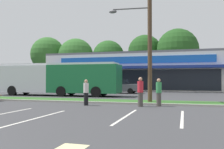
{
  "coord_description": "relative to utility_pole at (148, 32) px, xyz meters",
  "views": [
    {
      "loc": [
        6.6,
        -3.46,
        1.69
      ],
      "look_at": [
        0.31,
        18.1,
        2.09
      ],
      "focal_mm": 39.83,
      "sensor_mm": 36.0,
      "label": 1
    }
  ],
  "objects": [
    {
      "name": "car_1",
      "position": [
        -10.23,
        11.05,
        -4.15
      ],
      "size": [
        4.79,
        1.98,
        1.56
      ],
      "rotation": [
        0.0,
        0.0,
        3.14
      ],
      "color": "#0C3F1E",
      "rests_on": "ground_plane"
    },
    {
      "name": "tree_left",
      "position": [
        -18.8,
        29.31,
        1.4
      ],
      "size": [
        7.17,
        7.17,
        9.95
      ],
      "color": "#473323",
      "rests_on": "ground_plane"
    },
    {
      "name": "pedestrian_mid",
      "position": [
        0.92,
        -1.65,
        -4.09
      ],
      "size": [
        0.35,
        0.35,
        1.72
      ],
      "rotation": [
        0.0,
        0.0,
        3.07
      ],
      "color": "#47423D",
      "rests_on": "ground_plane"
    },
    {
      "name": "car_2",
      "position": [
        -4.84,
        11.27,
        -4.13
      ],
      "size": [
        4.39,
        2.0,
        1.63
      ],
      "color": "#515459",
      "rests_on": "ground_plane"
    },
    {
      "name": "storefront_building",
      "position": [
        -4.44,
        22.73,
        -2.17
      ],
      "size": [
        26.94,
        14.25,
        5.56
      ],
      "color": "silver",
      "rests_on": "ground_plane"
    },
    {
      "name": "grass_median",
      "position": [
        -4.16,
        0.28,
        -4.89
      ],
      "size": [
        56.0,
        2.2,
        0.12
      ],
      "primitive_type": "cube",
      "color": "#2D5B23",
      "rests_on": "ground_plane"
    },
    {
      "name": "parking_stripe_1",
      "position": [
        -6.01,
        -7.17,
        -4.95
      ],
      "size": [
        0.12,
        4.8,
        0.01
      ],
      "primitive_type": "cube",
      "color": "silver",
      "rests_on": "ground_plane"
    },
    {
      "name": "tree_mid_right",
      "position": [
        1.31,
        28.48,
        2.0
      ],
      "size": [
        7.38,
        7.38,
        10.66
      ],
      "color": "#473323",
      "rests_on": "ground_plane"
    },
    {
      "name": "parking_stripe_4",
      "position": [
        2.34,
        -5.99,
        -4.95
      ],
      "size": [
        0.12,
        4.8,
        0.01
      ],
      "primitive_type": "cube",
      "color": "silver",
      "rests_on": "ground_plane"
    },
    {
      "name": "tree_mid_left",
      "position": [
        -12.21,
        30.4,
        1.29
      ],
      "size": [
        6.35,
        6.35,
        9.44
      ],
      "color": "#473323",
      "rests_on": "ground_plane"
    },
    {
      "name": "tree_mid",
      "position": [
        -4.9,
        30.78,
        2.04
      ],
      "size": [
        6.51,
        6.51,
        10.27
      ],
      "color": "#473323",
      "rests_on": "ground_plane"
    },
    {
      "name": "pedestrian_by_pole",
      "position": [
        -3.6,
        -2.39,
        -4.12
      ],
      "size": [
        0.33,
        0.33,
        1.65
      ],
      "rotation": [
        0.0,
        0.0,
        4.25
      ],
      "color": "black",
      "rests_on": "ground_plane"
    },
    {
      "name": "parking_stripe_3",
      "position": [
        -0.1,
        -6.22,
        -4.95
      ],
      "size": [
        0.12,
        4.8,
        0.01
      ],
      "primitive_type": "cube",
      "color": "silver",
      "rests_on": "ground_plane"
    },
    {
      "name": "pedestrian_near_bench",
      "position": [
        -0.14,
        -2.14,
        -4.05
      ],
      "size": [
        0.36,
        0.36,
        1.79
      ],
      "rotation": [
        0.0,
        0.0,
        5.72
      ],
      "color": "#47423D",
      "rests_on": "ground_plane"
    },
    {
      "name": "tree_far_left",
      "position": [
        -25.56,
        29.75,
        2.04
      ],
      "size": [
        7.22,
        7.22,
        10.61
      ],
      "color": "#473323",
      "rests_on": "ground_plane"
    },
    {
      "name": "utility_pole",
      "position": [
        0.0,
        0.0,
        0.0
      ],
      "size": [
        3.05,
        2.4,
        9.23
      ],
      "color": "#4C3826",
      "rests_on": "ground_plane"
    },
    {
      "name": "city_bus",
      "position": [
        -9.85,
        5.39,
        -3.19
      ],
      "size": [
        12.85,
        2.91,
        3.25
      ],
      "rotation": [
        0.0,
        0.0,
        3.16
      ],
      "color": "#196638",
      "rests_on": "ground_plane"
    },
    {
      "name": "parking_stripe_2",
      "position": [
        -3.67,
        -7.68,
        -4.95
      ],
      "size": [
        0.12,
        4.8,
        0.01
      ],
      "primitive_type": "cube",
      "color": "silver",
      "rests_on": "ground_plane"
    },
    {
      "name": "curb_lip",
      "position": [
        -4.16,
        -0.94,
        -4.89
      ],
      "size": [
        56.0,
        0.24,
        0.12
      ],
      "primitive_type": "cube",
      "color": "#99968C",
      "rests_on": "ground_plane"
    }
  ]
}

